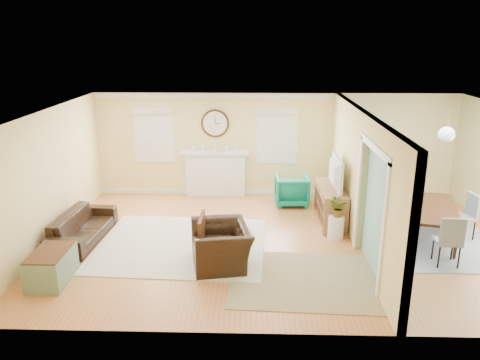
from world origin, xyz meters
name	(u,v)px	position (x,y,z in m)	size (l,w,h in m)	color
floor	(280,242)	(0.00, 0.00, 0.00)	(9.00, 9.00, 0.00)	#B07240
wall_back	(275,145)	(0.00, 3.00, 1.30)	(9.00, 0.02, 2.60)	#EBCD81
wall_front	(294,248)	(0.00, -3.00, 1.30)	(9.00, 0.02, 2.60)	#EBCD81
wall_left	(49,178)	(-4.50, 0.00, 1.30)	(0.02, 6.00, 2.60)	#EBCD81
ceiling	(283,112)	(0.00, 0.00, 2.60)	(9.00, 6.00, 0.02)	white
partition	(358,174)	(1.51, 0.28, 1.36)	(0.17, 6.00, 2.60)	#EBCD81
fireplace	(216,173)	(-1.50, 2.88, 0.60)	(1.70, 0.30, 1.17)	white
wall_clock	(215,123)	(-1.50, 2.97, 1.85)	(0.70, 0.07, 0.70)	#482110
window_left	(154,131)	(-3.05, 2.95, 1.66)	(1.05, 0.13, 1.42)	white
window_right	(277,131)	(0.05, 2.95, 1.66)	(1.05, 0.13, 1.42)	white
pendant	(446,135)	(3.00, 0.00, 2.20)	(0.30, 0.30, 0.55)	gold
rug_cream	(182,244)	(-1.94, -0.16, 0.01)	(3.23, 2.80, 0.02)	#EDE4CC
rug_jute	(303,279)	(0.32, -1.49, 0.01)	(2.45, 2.01, 0.01)	tan
rug_grey	(427,238)	(3.00, 0.30, 0.01)	(2.42, 3.03, 0.01)	gray
sofa	(82,227)	(-3.95, 0.01, 0.29)	(1.96, 0.77, 0.57)	black
eames_chair	(222,245)	(-1.09, -0.97, 0.37)	(1.14, 1.00, 0.74)	black
green_chair	(292,190)	(0.40, 2.22, 0.36)	(0.78, 0.80, 0.73)	#137560
trunk	(51,267)	(-3.87, -1.66, 0.27)	(0.59, 0.95, 0.54)	slate
credenza	(330,205)	(1.15, 1.11, 0.40)	(0.52, 1.53, 0.80)	olive
tv	(332,172)	(1.14, 1.11, 1.14)	(1.17, 0.15, 0.68)	black
garden_stool	(336,227)	(1.14, 0.24, 0.23)	(0.32, 0.32, 0.47)	white
potted_plant	(337,208)	(1.14, 0.24, 0.66)	(0.34, 0.29, 0.37)	#337F33
dining_table	(429,223)	(3.00, 0.30, 0.34)	(1.91, 1.07, 0.67)	#482110
dining_chair_n	(416,194)	(3.10, 1.46, 0.56)	(0.48, 0.48, 0.95)	gray
dining_chair_s	(448,235)	(2.91, -0.84, 0.56)	(0.44, 0.44, 0.95)	gray
dining_chair_w	(404,212)	(2.45, 0.21, 0.59)	(0.52, 0.52, 1.01)	white
dining_chair_e	(464,212)	(3.69, 0.34, 0.55)	(0.47, 0.47, 0.93)	gray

